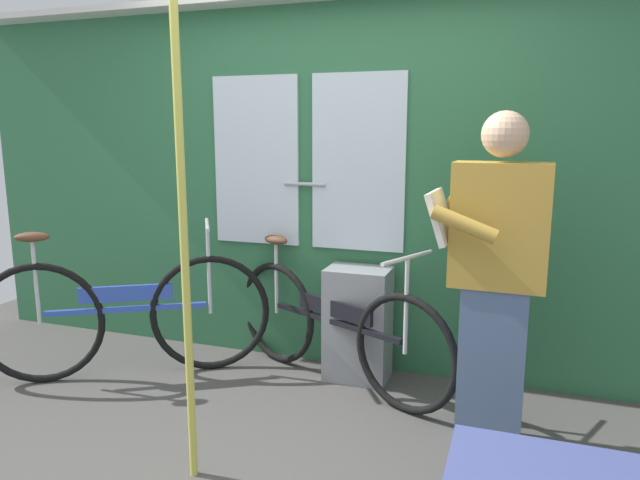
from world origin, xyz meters
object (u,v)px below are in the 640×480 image
Objects in this scene: bicycle_near_door at (126,315)px; trash_bin_by_wall at (358,324)px; passenger_reading_newspaper at (495,274)px; bicycle_leaning_behind at (333,327)px; handrail_pole at (183,224)px.

bicycle_near_door is 2.19× the size of trash_bin_by_wall.
passenger_reading_newspaper is at bearing -31.52° from trash_bin_by_wall.
bicycle_near_door is 2.25m from passenger_reading_newspaper.
handrail_pole is (-0.30, -1.13, 0.79)m from bicycle_leaning_behind.
passenger_reading_newspaper reaches higher than trash_bin_by_wall.
bicycle_leaning_behind is at bearing -19.66° from passenger_reading_newspaper.
passenger_reading_newspaper reaches higher than bicycle_near_door.
passenger_reading_newspaper is 1.48m from handrail_pole.
bicycle_leaning_behind is 0.69× the size of handrail_pole.
bicycle_leaning_behind is (1.27, 0.32, -0.04)m from bicycle_near_door.
bicycle_leaning_behind is 1.42m from handrail_pole.
bicycle_leaning_behind is 0.18m from trash_bin_by_wall.
bicycle_near_door is 1.31m from bicycle_leaning_behind.
handrail_pole is at bearing -70.99° from bicycle_near_door.
bicycle_near_door is 0.95× the size of passenger_reading_newspaper.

